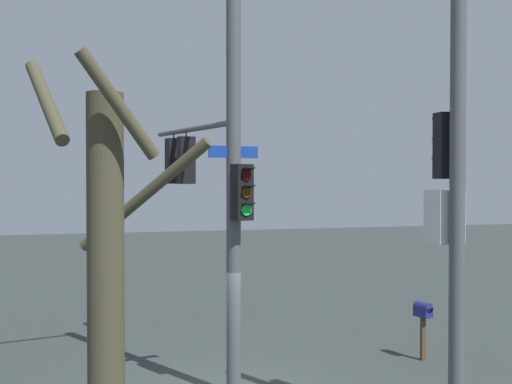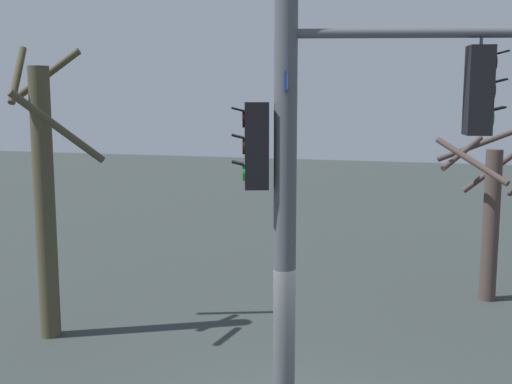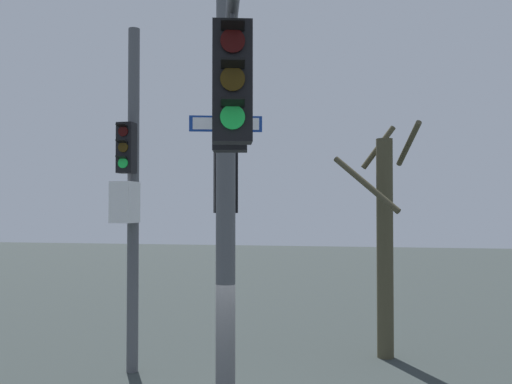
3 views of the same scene
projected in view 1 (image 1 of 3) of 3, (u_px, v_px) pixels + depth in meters
main_signal_pole_assembly at (215, 148)px, 13.30m from camera, size 4.96×3.86×9.60m
secondary_pole_assembly at (452, 204)px, 10.53m from camera, size 0.84×0.48×7.65m
mailbox at (423, 314)px, 15.47m from camera, size 0.48×0.34×1.41m
bare_tree_behind_pole at (106, 319)px, 6.94m from camera, size 2.07×2.08×5.69m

